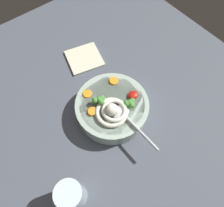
{
  "coord_description": "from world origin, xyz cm",
  "views": [
    {
      "loc": [
        -13.5,
        -25.15,
        63.57
      ],
      "look_at": [
        3.84,
        -3.16,
        9.69
      ],
      "focal_mm": 32.41,
      "sensor_mm": 36.0,
      "label": 1
    }
  ],
  "objects_px": {
    "drinking_glass": "(72,195)",
    "folded_napkin": "(84,58)",
    "noodle_pile": "(112,111)",
    "soup_spoon": "(124,115)",
    "soup_bowl": "(112,108)"
  },
  "relations": [
    {
      "from": "soup_bowl",
      "to": "soup_spoon",
      "type": "xyz_separation_m",
      "value": [
        0.0,
        -0.05,
        0.04
      ]
    },
    {
      "from": "soup_bowl",
      "to": "folded_napkin",
      "type": "height_order",
      "value": "soup_bowl"
    },
    {
      "from": "soup_bowl",
      "to": "folded_napkin",
      "type": "distance_m",
      "value": 0.24
    },
    {
      "from": "drinking_glass",
      "to": "soup_spoon",
      "type": "bearing_deg",
      "value": 19.45
    },
    {
      "from": "noodle_pile",
      "to": "folded_napkin",
      "type": "bearing_deg",
      "value": 74.42
    },
    {
      "from": "soup_bowl",
      "to": "drinking_glass",
      "type": "height_order",
      "value": "drinking_glass"
    },
    {
      "from": "drinking_glass",
      "to": "folded_napkin",
      "type": "xyz_separation_m",
      "value": [
        0.29,
        0.37,
        -0.05
      ]
    },
    {
      "from": "folded_napkin",
      "to": "drinking_glass",
      "type": "bearing_deg",
      "value": -127.6
    },
    {
      "from": "soup_bowl",
      "to": "noodle_pile",
      "type": "height_order",
      "value": "noodle_pile"
    },
    {
      "from": "soup_bowl",
      "to": "noodle_pile",
      "type": "distance_m",
      "value": 0.05
    },
    {
      "from": "noodle_pile",
      "to": "drinking_glass",
      "type": "bearing_deg",
      "value": -152.67
    },
    {
      "from": "drinking_glass",
      "to": "folded_napkin",
      "type": "distance_m",
      "value": 0.47
    },
    {
      "from": "noodle_pile",
      "to": "soup_spoon",
      "type": "height_order",
      "value": "noodle_pile"
    },
    {
      "from": "soup_spoon",
      "to": "folded_napkin",
      "type": "xyz_separation_m",
      "value": [
        0.05,
        0.29,
        -0.06
      ]
    },
    {
      "from": "soup_bowl",
      "to": "soup_spoon",
      "type": "relative_size",
      "value": 1.3
    }
  ]
}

